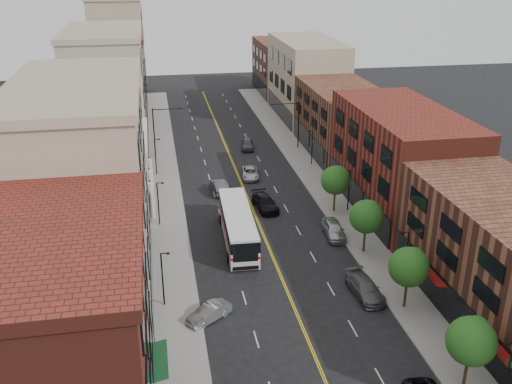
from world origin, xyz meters
TOP-DOWN VIEW (x-y plane):
  - ground at (0.00, 0.00)m, footprint 220.00×220.00m
  - sidewalk_left at (-10.00, 35.00)m, footprint 4.00×110.00m
  - sidewalk_right at (10.00, 35.00)m, footprint 4.00×110.00m
  - bldg_l_redbrick at (-17.00, -6.00)m, footprint 10.00×16.00m
  - bldg_l_tanoffice at (-17.00, 13.00)m, footprint 10.00×22.00m
  - bldg_l_white at (-17.00, 31.00)m, footprint 10.00×14.00m
  - bldg_l_far_a at (-17.00, 48.00)m, footprint 10.00×20.00m
  - bldg_l_far_b at (-17.00, 68.00)m, footprint 10.00×20.00m
  - bldg_l_far_c at (-17.00, 86.00)m, footprint 10.00×16.00m
  - bldg_r_mid at (17.00, 24.00)m, footprint 10.00×22.00m
  - bldg_r_far_a at (17.00, 45.00)m, footprint 10.00×20.00m
  - bldg_r_far_b at (17.00, 66.00)m, footprint 10.00×22.00m
  - bldg_r_far_c at (17.00, 86.00)m, footprint 10.00×18.00m
  - tree_r_0 at (9.39, -5.93)m, footprint 3.40×3.40m
  - tree_r_1 at (9.39, 4.07)m, footprint 3.40×3.40m
  - tree_r_2 at (9.39, 14.07)m, footprint 3.40×3.40m
  - tree_r_3 at (9.39, 24.07)m, footprint 3.40×3.40m
  - lamp_l_1 at (-10.95, 8.00)m, footprint 0.81×0.55m
  - lamp_l_2 at (-10.95, 24.00)m, footprint 0.81×0.55m
  - lamp_l_3 at (-10.95, 40.00)m, footprint 0.81×0.55m
  - lamp_r_0 at (10.95, -8.00)m, footprint 0.81×0.55m
  - lamp_r_1 at (10.95, 8.00)m, footprint 0.81×0.55m
  - lamp_r_2 at (10.95, 24.00)m, footprint 0.81×0.55m
  - lamp_r_3 at (10.95, 40.00)m, footprint 0.81×0.55m
  - signal_mast_left at (-10.27, 48.00)m, footprint 4.49×0.18m
  - signal_mast_right at (10.27, 48.00)m, footprint 4.49×0.18m
  - city_bus at (-2.93, 18.80)m, footprint 3.54×13.28m
  - car_angle_b at (-7.40, 5.28)m, footprint 4.13×3.46m
  - car_parked_mid at (6.64, 6.46)m, footprint 2.57×5.44m
  - car_parked_far at (7.40, 18.05)m, footprint 2.24×4.95m
  - car_lane_behind at (-3.20, 32.35)m, footprint 2.07×4.99m
  - car_lane_a at (1.50, 26.37)m, footprint 2.88×5.65m
  - car_lane_b at (1.50, 36.85)m, footprint 2.79×5.05m
  - car_lane_c at (3.18, 49.08)m, footprint 2.46×4.79m

SIDE VIEW (x-z plane):
  - ground at x=0.00m, z-range 0.00..0.00m
  - sidewalk_left at x=-10.00m, z-range 0.00..0.15m
  - sidewalk_right at x=10.00m, z-range 0.00..0.15m
  - car_angle_b at x=-7.40m, z-range 0.00..1.33m
  - car_lane_b at x=1.50m, z-range 0.00..1.34m
  - car_parked_mid at x=6.64m, z-range 0.00..1.53m
  - car_lane_c at x=3.18m, z-range 0.00..1.56m
  - car_lane_a at x=1.50m, z-range 0.00..1.57m
  - car_lane_behind at x=-3.20m, z-range 0.00..1.61m
  - car_parked_far at x=7.40m, z-range 0.00..1.65m
  - city_bus at x=-2.93m, z-range 0.28..3.66m
  - lamp_l_1 at x=-10.95m, z-range 0.45..5.50m
  - lamp_l_2 at x=-10.95m, z-range 0.45..5.50m
  - lamp_l_3 at x=-10.95m, z-range 0.45..5.50m
  - lamp_r_0 at x=10.95m, z-range 0.45..5.50m
  - lamp_r_1 at x=10.95m, z-range 0.45..5.50m
  - lamp_r_2 at x=10.95m, z-range 0.45..5.50m
  - lamp_r_3 at x=10.95m, z-range 0.45..5.50m
  - bldg_l_white at x=-17.00m, z-range 0.00..8.00m
  - tree_r_0 at x=9.39m, z-range 1.33..6.92m
  - tree_r_1 at x=9.39m, z-range 1.33..6.92m
  - tree_r_2 at x=9.39m, z-range 1.33..6.92m
  - tree_r_3 at x=9.39m, z-range 1.33..6.92m
  - signal_mast_left at x=-10.27m, z-range 1.05..8.25m
  - signal_mast_right at x=10.27m, z-range 1.05..8.25m
  - bldg_r_far_a at x=17.00m, z-range 0.00..10.00m
  - bldg_r_far_c at x=17.00m, z-range 0.00..11.00m
  - bldg_r_mid at x=17.00m, z-range 0.00..12.00m
  - bldg_l_redbrick at x=-17.00m, z-range 0.00..14.00m
  - bldg_r_far_b at x=17.00m, z-range 0.00..14.00m
  - bldg_l_far_b at x=-17.00m, z-range 0.00..15.00m
  - bldg_l_tanoffice at x=-17.00m, z-range 0.00..18.00m
  - bldg_l_far_a at x=-17.00m, z-range 0.00..18.00m
  - bldg_l_far_c at x=-17.00m, z-range 0.00..20.00m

